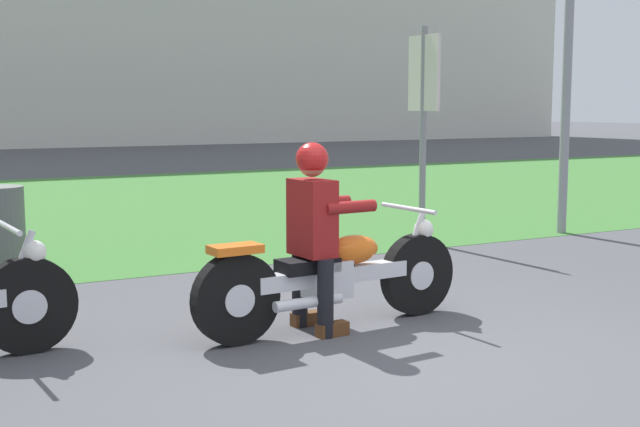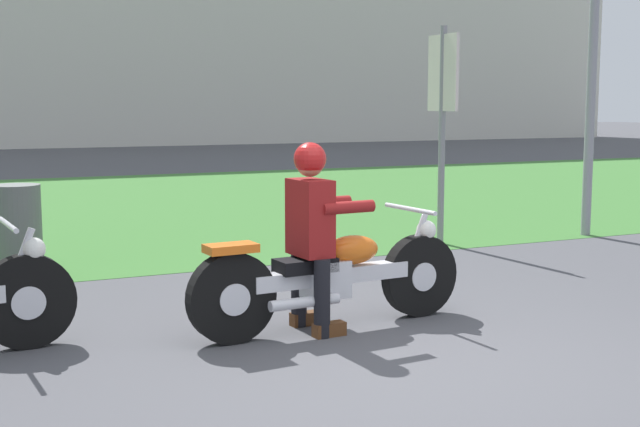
# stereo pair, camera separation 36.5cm
# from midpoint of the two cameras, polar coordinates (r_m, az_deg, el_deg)

# --- Properties ---
(ground) EXTENTS (120.00, 120.00, 0.00)m
(ground) POSITION_cam_midpoint_polar(r_m,az_deg,el_deg) (5.42, 5.44, -10.63)
(ground) COLOR #4C4C51
(grass_verge) EXTENTS (60.00, 12.00, 0.01)m
(grass_verge) POSITION_cam_midpoint_polar(r_m,az_deg,el_deg) (14.38, -16.57, 0.40)
(grass_verge) COLOR #3D7533
(grass_verge) RESTS_ON ground
(motorcycle_lead) EXTENTS (2.27, 0.66, 0.88)m
(motorcycle_lead) POSITION_cam_midpoint_polar(r_m,az_deg,el_deg) (6.29, -0.74, -4.32)
(motorcycle_lead) COLOR black
(motorcycle_lead) RESTS_ON ground
(rider_lead) EXTENTS (0.57, 0.48, 1.40)m
(rider_lead) POSITION_cam_midpoint_polar(r_m,az_deg,el_deg) (6.14, -2.09, -0.60)
(rider_lead) COLOR black
(rider_lead) RESTS_ON ground
(trash_can) EXTENTS (0.48, 0.48, 0.89)m
(trash_can) POSITION_cam_midpoint_polar(r_m,az_deg,el_deg) (8.82, -22.03, -1.16)
(trash_can) COLOR #595E5B
(trash_can) RESTS_ON ground
(sign_banner) EXTENTS (0.08, 0.60, 2.60)m
(sign_banner) POSITION_cam_midpoint_polar(r_m,az_deg,el_deg) (10.20, 6.02, 7.63)
(sign_banner) COLOR gray
(sign_banner) RESTS_ON ground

